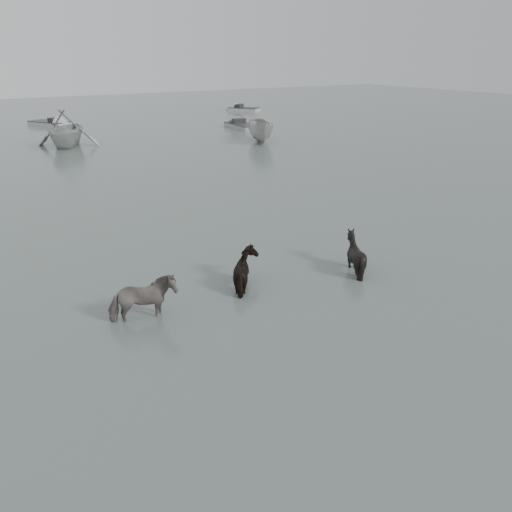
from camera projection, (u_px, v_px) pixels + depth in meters
The scene contains 9 objects.
ground at pixel (271, 288), 13.72m from camera, with size 140.00×140.00×0.00m, color #4E5D58.
pony_pinto at pixel (142, 294), 11.87m from camera, with size 0.73×1.61×1.36m, color black.
pony_dark at pixel (248, 264), 13.63m from camera, with size 1.33×1.14×1.34m, color black.
pony_black at pixel (356, 247), 14.63m from camera, with size 1.16×1.30×1.43m, color black.
rowboat_trail at pixel (66, 127), 33.92m from camera, with size 4.31×4.99×2.63m, color #AEB1AE.
boat_small at pixel (261, 130), 35.88m from camera, with size 1.65×4.40×1.70m, color #A3A39F.
skiff_port at pixel (243, 124), 42.53m from camera, with size 5.53×1.60×0.75m, color gray, non-canonical shape.
skiff_mid at pixel (50, 121), 44.03m from camera, with size 5.39×1.60×0.75m, color #ABAEAC, non-canonical shape.
skiff_star at pixel (244, 108), 55.04m from camera, with size 4.61×1.60×0.75m, color beige, non-canonical shape.
Camera 1 is at (-6.87, -10.29, 6.02)m, focal length 35.00 mm.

